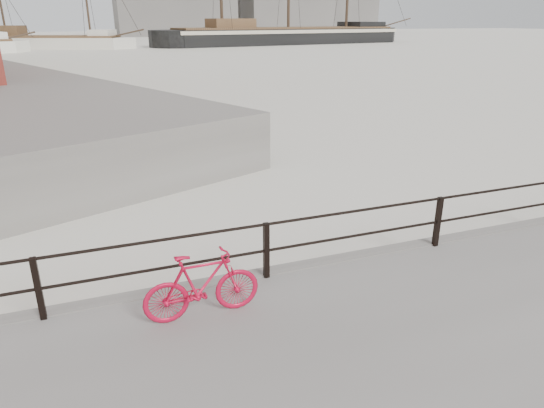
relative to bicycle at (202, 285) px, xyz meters
name	(u,v)px	position (x,y,z in m)	size (l,w,h in m)	color
ground	(428,258)	(4.77, 0.90, -0.87)	(400.00, 400.00, 0.00)	white
guardrail	(438,222)	(4.77, 0.75, -0.02)	(28.00, 0.10, 1.00)	black
bicycle	(202,285)	(0.00, 0.00, 0.00)	(1.72, 0.26, 1.04)	red
barque_black	(288,44)	(35.73, 83.25, -0.87)	(59.41, 19.44, 33.66)	black
schooner_mid	(51,49)	(-5.76, 82.82, -0.87)	(29.46, 12.47, 21.14)	silver
industrial_west	(174,1)	(24.77, 140.90, 8.13)	(32.00, 18.00, 18.00)	gray
industrial_east	(340,11)	(82.77, 150.90, 6.13)	(20.00, 16.00, 14.00)	gray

